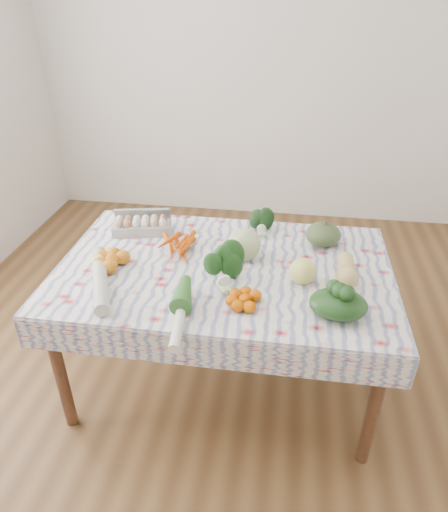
{
  "coord_description": "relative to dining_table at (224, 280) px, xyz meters",
  "views": [
    {
      "loc": [
        0.29,
        -1.91,
        1.98
      ],
      "look_at": [
        0.0,
        0.0,
        0.82
      ],
      "focal_mm": 32.0,
      "sensor_mm": 36.0,
      "label": 1
    }
  ],
  "objects": [
    {
      "name": "spinach_bag",
      "position": [
        0.53,
        -0.31,
        0.14
      ],
      "size": [
        0.25,
        0.2,
        0.11
      ],
      "primitive_type": "ellipsoid",
      "rotation": [
        0.0,
        0.0,
        -0.01
      ],
      "color": "black",
      "rests_on": "tablecloth"
    },
    {
      "name": "leek",
      "position": [
        -0.12,
        -0.44,
        0.11
      ],
      "size": [
        0.09,
        0.43,
        0.05
      ],
      "primitive_type": "cylinder",
      "rotation": [
        1.57,
        0.0,
        0.11
      ],
      "color": "white",
      "rests_on": "tablecloth"
    },
    {
      "name": "ground",
      "position": [
        0.0,
        0.0,
        -0.68
      ],
      "size": [
        4.5,
        4.5,
        0.0
      ],
      "primitive_type": "plane",
      "color": "brown",
      "rests_on": "ground"
    },
    {
      "name": "daikon",
      "position": [
        -0.53,
        -0.28,
        0.12
      ],
      "size": [
        0.24,
        0.45,
        0.07
      ],
      "primitive_type": "cylinder",
      "rotation": [
        1.57,
        0.0,
        0.41
      ],
      "color": "beige",
      "rests_on": "tablecloth"
    },
    {
      "name": "broccoli",
      "position": [
        0.01,
        -0.15,
        0.14
      ],
      "size": [
        0.21,
        0.21,
        0.12
      ],
      "primitive_type": "ellipsoid",
      "rotation": [
        0.0,
        0.0,
        0.39
      ],
      "color": "#174416",
      "rests_on": "tablecloth"
    },
    {
      "name": "wall_back",
      "position": [
        0.0,
        2.25,
        0.72
      ],
      "size": [
        4.0,
        0.04,
        2.8
      ],
      "primitive_type": "cube",
      "color": "white",
      "rests_on": "ground"
    },
    {
      "name": "dining_table",
      "position": [
        0.0,
        0.0,
        0.0
      ],
      "size": [
        1.6,
        1.0,
        0.75
      ],
      "color": "brown",
      "rests_on": "ground"
    },
    {
      "name": "mandarin_cluster",
      "position": [
        0.14,
        -0.3,
        0.11
      ],
      "size": [
        0.23,
        0.23,
        0.06
      ],
      "primitive_type": "cube",
      "rotation": [
        0.0,
        0.0,
        -0.2
      ],
      "color": "#D25C00",
      "rests_on": "tablecloth"
    },
    {
      "name": "carrot_bunch",
      "position": [
        -0.25,
        0.1,
        0.11
      ],
      "size": [
        0.25,
        0.23,
        0.04
      ],
      "primitive_type": "cube",
      "rotation": [
        0.0,
        0.0,
        -0.01
      ],
      "color": "#CC4904",
      "rests_on": "tablecloth"
    },
    {
      "name": "tablecloth",
      "position": [
        0.0,
        0.0,
        0.08
      ],
      "size": [
        1.66,
        1.06,
        0.01
      ],
      "primitive_type": "cube",
      "color": "white",
      "rests_on": "dining_table"
    },
    {
      "name": "orange_cluster",
      "position": [
        -0.55,
        -0.09,
        0.12
      ],
      "size": [
        0.3,
        0.3,
        0.08
      ],
      "primitive_type": "cube",
      "rotation": [
        0.0,
        0.0,
        -0.35
      ],
      "color": "orange",
      "rests_on": "tablecloth"
    },
    {
      "name": "grapefruit",
      "position": [
        0.38,
        -0.09,
        0.15
      ],
      "size": [
        0.15,
        0.15,
        0.13
      ],
      "primitive_type": "sphere",
      "rotation": [
        0.0,
        0.0,
        0.23
      ],
      "color": "#EBEE6F",
      "rests_on": "tablecloth"
    },
    {
      "name": "butternut_squash",
      "position": [
        0.59,
        -0.03,
        0.14
      ],
      "size": [
        0.11,
        0.24,
        0.11
      ],
      "primitive_type": "ellipsoid",
      "rotation": [
        0.0,
        0.0,
        -0.03
      ],
      "color": "tan",
      "rests_on": "tablecloth"
    },
    {
      "name": "kabocha_squash",
      "position": [
        0.49,
        0.3,
        0.14
      ],
      "size": [
        0.22,
        0.22,
        0.12
      ],
      "primitive_type": "ellipsoid",
      "rotation": [
        0.0,
        0.0,
        0.2
      ],
      "color": "#40572F",
      "rests_on": "tablecloth"
    },
    {
      "name": "egg_carton",
      "position": [
        -0.51,
        0.28,
        0.13
      ],
      "size": [
        0.34,
        0.19,
        0.08
      ],
      "primitive_type": "cube",
      "rotation": [
        0.0,
        0.0,
        0.21
      ],
      "color": "#A0A09C",
      "rests_on": "tablecloth"
    },
    {
      "name": "kale_bunch",
      "position": [
        0.15,
        0.4,
        0.15
      ],
      "size": [
        0.17,
        0.16,
        0.12
      ],
      "primitive_type": "ellipsoid",
      "rotation": [
        0.0,
        0.0,
        0.26
      ],
      "color": "#153414",
      "rests_on": "tablecloth"
    },
    {
      "name": "cabbage",
      "position": [
        0.09,
        0.09,
        0.17
      ],
      "size": [
        0.22,
        0.22,
        0.17
      ],
      "primitive_type": "sphere",
      "rotation": [
        0.0,
        0.0,
        -0.4
      ],
      "color": "#B2C582",
      "rests_on": "tablecloth"
    }
  ]
}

